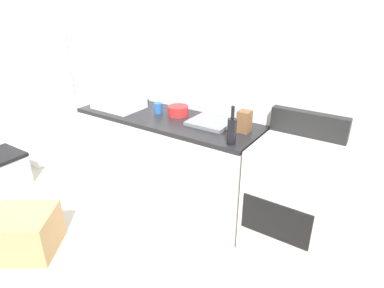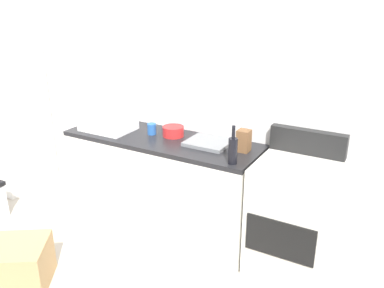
{
  "view_description": "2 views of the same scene",
  "coord_description": "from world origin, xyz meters",
  "px_view_note": "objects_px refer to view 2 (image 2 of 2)",
  "views": [
    {
      "loc": [
        2.09,
        -1.06,
        1.92
      ],
      "look_at": [
        0.81,
        0.86,
        0.88
      ],
      "focal_mm": 30.5,
      "sensor_mm": 36.0,
      "label": 1
    },
    {
      "loc": [
        2.21,
        -1.62,
        2.12
      ],
      "look_at": [
        0.72,
        1.0,
        0.98
      ],
      "focal_mm": 37.97,
      "sensor_mm": 36.0,
      "label": 2
    }
  ],
  "objects_px": {
    "stove_oven": "(293,215)",
    "wine_bottle": "(233,150)",
    "coffee_mug": "(152,129)",
    "cardboard_box_large": "(15,265)",
    "knife_block": "(244,141)",
    "refrigerator": "(7,117)",
    "microwave": "(108,116)",
    "mixing_bowl": "(173,131)"
  },
  "relations": [
    {
      "from": "coffee_mug",
      "to": "stove_oven",
      "type": "bearing_deg",
      "value": -1.48
    },
    {
      "from": "knife_block",
      "to": "wine_bottle",
      "type": "bearing_deg",
      "value": -84.55
    },
    {
      "from": "refrigerator",
      "to": "knife_block",
      "type": "distance_m",
      "value": 2.81
    },
    {
      "from": "knife_block",
      "to": "cardboard_box_large",
      "type": "distance_m",
      "value": 2.01
    },
    {
      "from": "microwave",
      "to": "wine_bottle",
      "type": "relative_size",
      "value": 1.53
    },
    {
      "from": "cardboard_box_large",
      "to": "wine_bottle",
      "type": "bearing_deg",
      "value": 38.86
    },
    {
      "from": "microwave",
      "to": "coffee_mug",
      "type": "xyz_separation_m",
      "value": [
        0.43,
        0.1,
        -0.09
      ]
    },
    {
      "from": "wine_bottle",
      "to": "microwave",
      "type": "bearing_deg",
      "value": 173.39
    },
    {
      "from": "refrigerator",
      "to": "stove_oven",
      "type": "height_order",
      "value": "refrigerator"
    },
    {
      "from": "wine_bottle",
      "to": "knife_block",
      "type": "height_order",
      "value": "wine_bottle"
    },
    {
      "from": "wine_bottle",
      "to": "coffee_mug",
      "type": "xyz_separation_m",
      "value": [
        -0.91,
        0.25,
        -0.06
      ]
    },
    {
      "from": "coffee_mug",
      "to": "cardboard_box_large",
      "type": "xyz_separation_m",
      "value": [
        -0.38,
        -1.3,
        -0.77
      ]
    },
    {
      "from": "stove_oven",
      "to": "coffee_mug",
      "type": "xyz_separation_m",
      "value": [
        -1.35,
        0.04,
        0.48
      ]
    },
    {
      "from": "microwave",
      "to": "mixing_bowl",
      "type": "distance_m",
      "value": 0.65
    },
    {
      "from": "stove_oven",
      "to": "mixing_bowl",
      "type": "relative_size",
      "value": 5.79
    },
    {
      "from": "refrigerator",
      "to": "microwave",
      "type": "bearing_deg",
      "value": -0.3
    },
    {
      "from": "wine_bottle",
      "to": "cardboard_box_large",
      "type": "bearing_deg",
      "value": -141.14
    },
    {
      "from": "wine_bottle",
      "to": "coffee_mug",
      "type": "bearing_deg",
      "value": 164.52
    },
    {
      "from": "mixing_bowl",
      "to": "wine_bottle",
      "type": "bearing_deg",
      "value": -23.09
    },
    {
      "from": "stove_oven",
      "to": "microwave",
      "type": "height_order",
      "value": "microwave"
    },
    {
      "from": "coffee_mug",
      "to": "mixing_bowl",
      "type": "relative_size",
      "value": 0.53
    },
    {
      "from": "refrigerator",
      "to": "wine_bottle",
      "type": "distance_m",
      "value": 2.84
    },
    {
      "from": "knife_block",
      "to": "cardboard_box_large",
      "type": "height_order",
      "value": "knife_block"
    },
    {
      "from": "wine_bottle",
      "to": "coffee_mug",
      "type": "distance_m",
      "value": 0.95
    },
    {
      "from": "stove_oven",
      "to": "knife_block",
      "type": "xyz_separation_m",
      "value": [
        -0.46,
        0.06,
        0.52
      ]
    },
    {
      "from": "knife_block",
      "to": "mixing_bowl",
      "type": "height_order",
      "value": "knife_block"
    },
    {
      "from": "stove_oven",
      "to": "wine_bottle",
      "type": "distance_m",
      "value": 0.73
    },
    {
      "from": "coffee_mug",
      "to": "knife_block",
      "type": "xyz_separation_m",
      "value": [
        0.89,
        0.02,
        0.04
      ]
    },
    {
      "from": "coffee_mug",
      "to": "mixing_bowl",
      "type": "bearing_deg",
      "value": 15.05
    },
    {
      "from": "coffee_mug",
      "to": "mixing_bowl",
      "type": "distance_m",
      "value": 0.2
    },
    {
      "from": "microwave",
      "to": "mixing_bowl",
      "type": "bearing_deg",
      "value": 13.61
    },
    {
      "from": "knife_block",
      "to": "coffee_mug",
      "type": "bearing_deg",
      "value": -178.69
    },
    {
      "from": "stove_oven",
      "to": "knife_block",
      "type": "bearing_deg",
      "value": 173.2
    },
    {
      "from": "refrigerator",
      "to": "coffee_mug",
      "type": "bearing_deg",
      "value": 2.69
    },
    {
      "from": "mixing_bowl",
      "to": "cardboard_box_large",
      "type": "xyz_separation_m",
      "value": [
        -0.58,
        -1.35,
        -0.77
      ]
    },
    {
      "from": "mixing_bowl",
      "to": "cardboard_box_large",
      "type": "bearing_deg",
      "value": -113.23
    },
    {
      "from": "stove_oven",
      "to": "cardboard_box_large",
      "type": "height_order",
      "value": "stove_oven"
    },
    {
      "from": "coffee_mug",
      "to": "mixing_bowl",
      "type": "xyz_separation_m",
      "value": [
        0.2,
        0.05,
        -0.0
      ]
    },
    {
      "from": "refrigerator",
      "to": "coffee_mug",
      "type": "relative_size",
      "value": 16.07
    },
    {
      "from": "microwave",
      "to": "stove_oven",
      "type": "bearing_deg",
      "value": 2.03
    },
    {
      "from": "refrigerator",
      "to": "stove_oven",
      "type": "distance_m",
      "value": 3.29
    },
    {
      "from": "coffee_mug",
      "to": "cardboard_box_large",
      "type": "distance_m",
      "value": 1.56
    }
  ]
}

